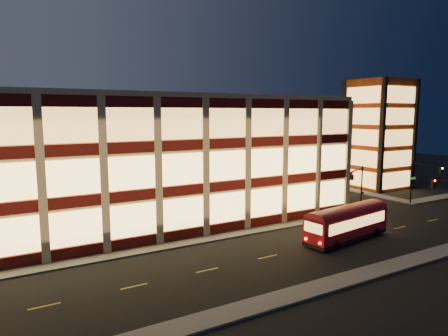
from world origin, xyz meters
TOP-DOWN VIEW (x-y plane):
  - ground at (0.00, 0.00)m, footprint 200.00×200.00m
  - sidewalk_office_south at (-3.00, 1.00)m, footprint 54.00×2.00m
  - sidewalk_office_east at (23.00, 17.00)m, footprint 2.00×30.00m
  - sidewalk_tower_south at (40.00, 1.00)m, footprint 14.00×2.00m
  - sidewalk_tower_west at (34.00, 17.00)m, footprint 2.00×30.00m
  - sidewalk_near at (0.00, -13.00)m, footprint 100.00×2.00m
  - office_building at (-2.91, 16.91)m, footprint 50.45×30.45m
  - stair_tower at (39.95, 11.95)m, footprint 8.60×8.60m
  - traffic_signal_far at (22.21, 0.24)m, footprint 3.79×1.87m
  - traffic_signal_right at (33.50, -0.62)m, footprint 1.20×4.37m
  - trolley_bus at (13.61, -6.07)m, footprint 10.47×3.90m

SIDE VIEW (x-z plane):
  - ground at x=0.00m, z-range 0.00..0.00m
  - sidewalk_office_south at x=-3.00m, z-range 0.00..0.15m
  - sidewalk_office_east at x=23.00m, z-range 0.00..0.15m
  - sidewalk_tower_south at x=40.00m, z-range 0.00..0.15m
  - sidewalk_tower_west at x=34.00m, z-range 0.00..0.15m
  - sidewalk_near at x=0.00m, z-range 0.00..0.15m
  - trolley_bus at x=13.61m, z-range 0.19..3.65m
  - traffic_signal_right at x=33.50m, z-range 1.10..7.10m
  - traffic_signal_far at x=22.21m, z-range 1.11..7.11m
  - office_building at x=-2.91m, z-range 0.00..14.50m
  - stair_tower at x=39.95m, z-range -0.01..17.99m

